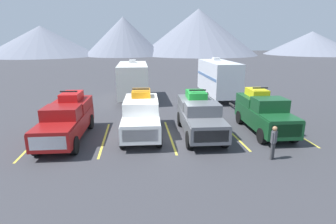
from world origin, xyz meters
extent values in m
plane|color=#38383D|center=(0.00, 0.00, 0.00)|extent=(240.00, 240.00, 0.00)
cube|color=maroon|center=(-5.83, 0.27, 0.92)|extent=(2.17, 5.91, 0.92)
cube|color=maroon|center=(-5.91, -1.83, 1.41)|extent=(1.94, 1.70, 0.08)
cube|color=maroon|center=(-5.85, -0.26, 1.73)|extent=(1.89, 1.59, 0.70)
cube|color=slate|center=(-5.88, -0.86, 1.76)|extent=(1.73, 0.27, 0.52)
cube|color=maroon|center=(-5.78, 1.84, 1.68)|extent=(2.01, 2.75, 0.61)
cube|color=silver|center=(-5.94, -2.62, 0.96)|extent=(1.66, 0.12, 0.64)
cylinder|color=black|center=(-5.01, -1.75, 0.46)|extent=(0.31, 0.93, 0.92)
cylinder|color=black|center=(-6.81, -1.68, 0.46)|extent=(0.31, 0.93, 0.92)
cylinder|color=black|center=(-4.86, 2.22, 0.46)|extent=(0.31, 0.93, 0.92)
cylinder|color=black|center=(-6.66, 2.28, 0.46)|extent=(0.31, 0.93, 0.92)
cube|color=red|center=(-5.78, 1.84, 2.21)|extent=(1.14, 1.76, 0.45)
cylinder|color=black|center=(-5.36, 1.24, 2.20)|extent=(0.20, 0.45, 0.44)
cylinder|color=black|center=(-6.24, 1.27, 2.20)|extent=(0.20, 0.45, 0.44)
cylinder|color=black|center=(-5.31, 2.42, 2.20)|extent=(0.20, 0.45, 0.44)
cylinder|color=black|center=(-6.19, 2.45, 2.20)|extent=(0.20, 0.45, 0.44)
cube|color=black|center=(-5.79, 1.36, 2.58)|extent=(0.98, 0.12, 0.08)
cube|color=white|center=(-1.65, 0.62, 0.91)|extent=(2.28, 5.60, 0.90)
cube|color=white|center=(-1.73, -1.37, 1.40)|extent=(2.04, 1.62, 0.08)
cube|color=white|center=(-1.67, 0.12, 1.76)|extent=(2.00, 1.51, 0.79)
cube|color=slate|center=(-1.69, -0.45, 1.79)|extent=(1.83, 0.29, 0.58)
cube|color=white|center=(-1.60, 2.11, 1.67)|extent=(2.12, 2.61, 0.63)
cube|color=silver|center=(-1.76, -2.11, 0.96)|extent=(1.76, 0.13, 0.63)
cylinder|color=black|center=(-0.77, -1.29, 0.46)|extent=(0.31, 0.94, 0.93)
cylinder|color=black|center=(-2.68, -1.22, 0.46)|extent=(0.31, 0.94, 0.93)
cylinder|color=black|center=(-0.63, 2.46, 0.46)|extent=(0.31, 0.94, 0.93)
cylinder|color=black|center=(-2.54, 2.53, 0.46)|extent=(0.31, 0.94, 0.93)
cube|color=orange|center=(-1.60, 2.11, 2.21)|extent=(1.20, 1.67, 0.45)
cylinder|color=black|center=(-1.15, 1.53, 2.21)|extent=(0.20, 0.45, 0.44)
cylinder|color=black|center=(-2.08, 1.57, 2.21)|extent=(0.20, 0.45, 0.44)
cylinder|color=black|center=(-1.11, 2.65, 2.21)|extent=(0.20, 0.45, 0.44)
cylinder|color=black|center=(-2.04, 2.68, 2.21)|extent=(0.20, 0.45, 0.44)
cube|color=black|center=(-1.62, 1.65, 2.59)|extent=(1.04, 0.12, 0.08)
cube|color=#595B60|center=(1.77, 0.18, 0.90)|extent=(2.25, 5.67, 0.88)
cube|color=#595B60|center=(1.70, -1.83, 1.38)|extent=(2.02, 1.64, 0.08)
cube|color=#595B60|center=(1.75, -0.32, 1.71)|extent=(1.97, 1.53, 0.73)
cube|color=slate|center=(1.73, -0.91, 1.74)|extent=(1.80, 0.28, 0.54)
cube|color=#595B60|center=(1.83, 1.69, 1.63)|extent=(2.10, 2.65, 0.58)
cube|color=silver|center=(1.67, -2.59, 0.95)|extent=(1.74, 0.13, 0.61)
cylinder|color=black|center=(2.64, -1.76, 0.46)|extent=(0.31, 0.94, 0.93)
cylinder|color=black|center=(0.76, -1.69, 0.46)|extent=(0.31, 0.94, 0.93)
cylinder|color=black|center=(2.78, 2.05, 0.46)|extent=(0.31, 0.94, 0.93)
cylinder|color=black|center=(0.91, 2.12, 0.46)|extent=(0.31, 0.94, 0.93)
cube|color=green|center=(1.83, 1.69, 2.15)|extent=(1.18, 1.69, 0.45)
cylinder|color=black|center=(2.27, 1.11, 2.14)|extent=(0.20, 0.45, 0.44)
cylinder|color=black|center=(1.35, 1.14, 2.14)|extent=(0.20, 0.45, 0.44)
cylinder|color=black|center=(2.31, 2.24, 2.14)|extent=(0.20, 0.45, 0.44)
cylinder|color=black|center=(1.39, 2.27, 2.14)|extent=(0.20, 0.45, 0.44)
cube|color=black|center=(1.81, 1.23, 2.52)|extent=(1.02, 0.12, 0.08)
cube|color=#144723|center=(5.79, 0.29, 0.93)|extent=(2.13, 5.35, 0.99)
cube|color=#144723|center=(5.72, -1.61, 1.46)|extent=(1.91, 1.55, 0.08)
cube|color=#144723|center=(5.78, -0.19, 1.82)|extent=(1.86, 1.44, 0.80)
cube|color=slate|center=(5.75, -0.74, 1.86)|extent=(1.71, 0.29, 0.59)
cube|color=#144723|center=(5.85, 1.71, 1.69)|extent=(1.98, 2.50, 0.54)
cube|color=silver|center=(5.70, -2.32, 0.98)|extent=(1.64, 0.12, 0.70)
cylinder|color=black|center=(6.61, -1.54, 0.43)|extent=(0.31, 0.87, 0.86)
cylinder|color=black|center=(4.84, -1.48, 0.43)|extent=(0.31, 0.87, 0.86)
cylinder|color=black|center=(6.75, 2.05, 0.43)|extent=(0.31, 0.87, 0.86)
cylinder|color=black|center=(4.97, 2.12, 0.43)|extent=(0.31, 0.87, 0.86)
cube|color=yellow|center=(5.85, 1.71, 2.19)|extent=(1.12, 1.59, 0.45)
cylinder|color=black|center=(6.26, 1.16, 2.19)|extent=(0.20, 0.45, 0.44)
cylinder|color=black|center=(5.39, 1.19, 2.19)|extent=(0.20, 0.45, 0.44)
cylinder|color=black|center=(6.30, 2.23, 2.19)|extent=(0.20, 0.45, 0.44)
cylinder|color=black|center=(5.43, 2.26, 2.19)|extent=(0.20, 0.45, 0.44)
cube|color=black|center=(5.83, 1.28, 2.57)|extent=(0.97, 0.12, 0.08)
cube|color=gold|center=(-7.58, 0.23, 0.00)|extent=(0.12, 5.50, 0.01)
cube|color=gold|center=(-3.79, 0.23, 0.00)|extent=(0.12, 5.50, 0.01)
cube|color=gold|center=(0.00, 0.23, 0.00)|extent=(0.12, 5.50, 0.01)
cube|color=gold|center=(3.79, 0.23, 0.00)|extent=(0.12, 5.50, 0.01)
cube|color=gold|center=(7.58, 0.23, 0.00)|extent=(0.12, 5.50, 0.01)
cube|color=silver|center=(-2.19, 10.44, 1.94)|extent=(2.62, 6.63, 2.82)
cube|color=#4C6B99|center=(-3.49, 10.45, 2.08)|extent=(0.06, 6.35, 0.24)
cube|color=silver|center=(-2.18, 11.43, 3.50)|extent=(0.60, 0.70, 0.30)
cube|color=#333333|center=(-2.21, 6.53, 0.32)|extent=(0.13, 1.20, 0.12)
cylinder|color=black|center=(-1.01, 9.64, 0.38)|extent=(0.22, 0.76, 0.76)
cylinder|color=black|center=(-3.38, 9.65, 0.38)|extent=(0.22, 0.76, 0.76)
cylinder|color=black|center=(-1.00, 11.23, 0.38)|extent=(0.22, 0.76, 0.76)
cylinder|color=black|center=(-3.37, 11.24, 0.38)|extent=(0.22, 0.76, 0.76)
cube|color=silver|center=(5.89, 10.24, 2.02)|extent=(2.42, 7.09, 2.98)
cube|color=#4C6B99|center=(4.69, 10.24, 2.17)|extent=(0.06, 6.79, 0.24)
cube|color=silver|center=(5.90, 11.30, 3.66)|extent=(0.60, 0.70, 0.30)
cube|color=#333333|center=(5.87, 6.10, 0.32)|extent=(0.13, 1.20, 0.12)
cylinder|color=black|center=(6.98, 9.38, 0.38)|extent=(0.22, 0.76, 0.76)
cylinder|color=black|center=(4.79, 9.40, 0.38)|extent=(0.22, 0.76, 0.76)
cylinder|color=black|center=(6.99, 11.08, 0.38)|extent=(0.22, 0.76, 0.76)
cylinder|color=black|center=(4.80, 11.09, 0.38)|extent=(0.22, 0.76, 0.76)
cylinder|color=#3F3F42|center=(4.49, -3.41, 0.42)|extent=(0.12, 0.12, 0.83)
cylinder|color=#3F3F42|center=(4.35, -3.50, 0.42)|extent=(0.12, 0.12, 0.83)
cube|color=#4C4C51|center=(4.42, -3.46, 1.13)|extent=(0.31, 0.29, 0.59)
sphere|color=#9E704C|center=(4.42, -3.46, 1.53)|extent=(0.23, 0.23, 0.23)
cylinder|color=#4C4C51|center=(4.53, -3.38, 1.10)|extent=(0.10, 0.10, 0.53)
cylinder|color=#4C4C51|center=(4.31, -3.53, 1.10)|extent=(0.10, 0.10, 0.53)
cone|color=slate|center=(-33.59, 84.08, 4.99)|extent=(36.91, 36.91, 9.98)
cone|color=slate|center=(-5.85, 83.85, 6.57)|extent=(27.50, 27.50, 13.14)
cone|color=slate|center=(21.18, 86.01, 8.12)|extent=(43.06, 43.06, 16.23)
cone|color=slate|center=(63.79, 82.26, 4.21)|extent=(33.69, 33.69, 8.41)
camera|label=1|loc=(-1.86, -14.51, 5.50)|focal=28.65mm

